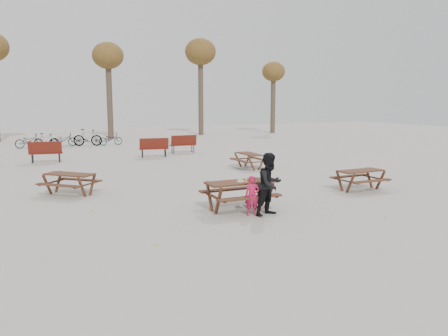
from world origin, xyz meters
name	(u,v)px	position (x,y,z in m)	size (l,w,h in m)	color
ground	(239,209)	(0.00, 0.00, 0.00)	(80.00, 80.00, 0.00)	gray
main_picnic_table	(239,188)	(0.00, 0.00, 0.59)	(1.80, 1.45, 0.78)	#361D13
food_tray	(240,181)	(-0.01, -0.09, 0.79)	(0.18, 0.11, 0.04)	white
bread_roll	(241,180)	(-0.01, -0.09, 0.83)	(0.14, 0.06, 0.05)	tan
soda_bottle	(246,180)	(0.09, -0.20, 0.85)	(0.07, 0.07, 0.17)	silver
child	(252,196)	(0.02, -0.68, 0.51)	(0.37, 0.25, 1.03)	#B91740
adult	(270,184)	(0.45, -0.84, 0.81)	(0.79, 0.61, 1.62)	black
picnic_table_east	(360,180)	(4.80, 0.70, 0.33)	(1.55, 1.25, 0.67)	#361D13
picnic_table_north	(70,184)	(-3.98, 3.94, 0.34)	(1.56, 1.25, 0.67)	#361D13
picnic_table_far	(250,161)	(3.72, 6.41, 0.33)	(1.53, 1.23, 0.66)	#361D13
park_bench_row	(95,149)	(-1.96, 12.44, 0.52)	(12.03, 1.81, 1.03)	maroon
bicycle_row	(68,139)	(-2.61, 19.66, 0.47)	(6.68, 1.34, 1.12)	black
tree_row	(105,59)	(0.90, 25.15, 6.19)	(32.17, 3.52, 8.26)	#382B21
fallen_leaves	(219,191)	(0.50, 2.50, 0.00)	(11.00, 11.00, 0.01)	gold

